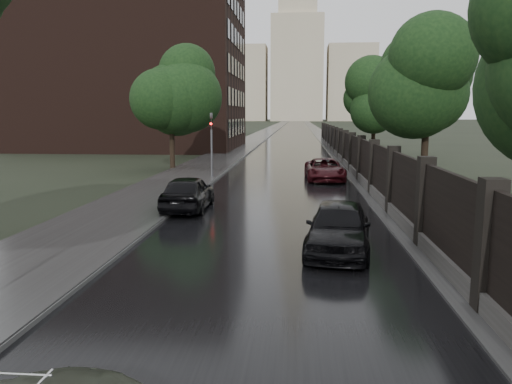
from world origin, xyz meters
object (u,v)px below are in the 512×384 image
Objects in this scene: tree_right_b at (428,94)px; car_right_near at (339,227)px; traffic_light at (212,140)px; tree_right_c at (375,102)px; tree_left_far at (171,95)px; car_right_far at (325,170)px; hatchback_left at (188,193)px.

tree_right_b reaches higher than car_right_near.
traffic_light is 17.08m from car_right_near.
tree_right_b is at bearing -90.00° from tree_right_c.
tree_left_far is 12.50m from car_right_far.
car_right_far is at bearing -108.44° from tree_right_c.
tree_right_c is 1.75× the size of traffic_light.
hatchback_left is at bearing -114.05° from tree_right_c.
car_right_far is (6.79, -0.02, -1.74)m from traffic_light.
traffic_light is at bearing -128.18° from tree_right_c.
tree_right_b reaches higher than traffic_light.
car_right_far is (10.49, -5.03, -4.58)m from tree_left_far.
tree_right_b and tree_right_c have the same top height.
tree_left_far is 1.85× the size of traffic_light.
tree_left_far is 17.45m from tree_right_b.
car_right_near is (10.05, -20.78, -4.50)m from tree_left_far.
hatchback_left is at bearing -148.24° from tree_right_b.
hatchback_left reaches higher than car_right_far.
traffic_light is 0.92× the size of car_right_near.
car_right_far is (-5.01, -15.03, -4.29)m from tree_right_c.
car_right_near is (-5.45, -12.78, -4.21)m from tree_right_b.
tree_left_far is 23.51m from car_right_near.
tree_right_c is (0.00, 18.00, 0.00)m from tree_right_b.
tree_right_b is at bearing -149.09° from hatchback_left.
car_right_far is (6.09, 9.84, -0.07)m from hatchback_left.
car_right_near is at bearing -113.10° from tree_right_b.
hatchback_left is at bearing -85.94° from traffic_light.
hatchback_left is at bearing -124.05° from car_right_far.
hatchback_left is (4.40, -14.87, -4.51)m from tree_left_far.
tree_right_b is at bearing -32.98° from car_right_far.
tree_right_b reaches higher than car_right_far.
tree_left_far reaches higher than tree_right_c.
tree_left_far is 1.05× the size of tree_right_c.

